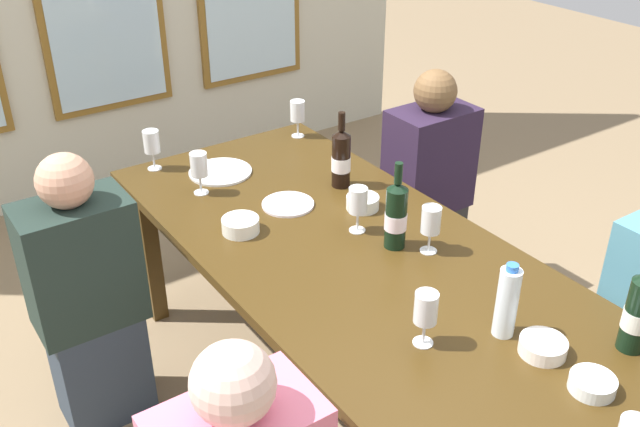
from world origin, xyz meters
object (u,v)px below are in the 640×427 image
object	(u,v)px
wine_bottle_2	(341,158)
seated_person_0	(88,302)
water_bottle	(507,302)
wine_glass_1	(298,112)
tasting_bowl_3	(363,202)
wine_glass_4	(152,143)
wine_bottle_1	(638,312)
wine_glass_2	(431,221)
white_plate_0	(220,172)
tasting_bowl_1	(592,384)
dining_table	(368,278)
seated_person_1	(427,191)
wine_bottle_0	(396,215)
white_plate_1	(288,204)
tasting_bowl_0	(543,347)
wine_glass_3	(358,202)
tasting_bowl_2	(241,225)
wine_glass_0	(199,165)
wine_glass_5	(426,310)

from	to	relation	value
wine_bottle_2	seated_person_0	bearing A→B (deg)	174.11
water_bottle	wine_glass_1	bearing A→B (deg)	79.28
seated_person_0	tasting_bowl_3	bearing A→B (deg)	-17.25
tasting_bowl_3	wine_glass_4	size ratio (longest dim) A/B	0.72
seated_person_0	wine_bottle_2	bearing A→B (deg)	-5.89
wine_glass_1	wine_bottle_1	bearing A→B (deg)	-91.42
wine_glass_1	wine_glass_2	bearing A→B (deg)	-98.90
white_plate_0	tasting_bowl_1	distance (m)	1.72
water_bottle	wine_glass_2	distance (m)	0.47
wine_glass_1	wine_glass_2	distance (m)	1.11
water_bottle	dining_table	bearing A→B (deg)	99.43
seated_person_1	wine_bottle_0	bearing A→B (deg)	-140.71
white_plate_0	tasting_bowl_3	xyz separation A→B (m)	(0.31, -0.58, 0.02)
wine_glass_4	seated_person_1	world-z (taller)	seated_person_1
white_plate_0	white_plate_1	world-z (taller)	same
wine_bottle_1	wine_glass_4	size ratio (longest dim) A/B	1.88
tasting_bowl_0	wine_glass_3	world-z (taller)	wine_glass_3
white_plate_0	water_bottle	bearing A→B (deg)	-82.47
wine_bottle_1	wine_glass_3	xyz separation A→B (m)	(-0.25, 0.96, -0.01)
wine_bottle_2	wine_glass_4	bearing A→B (deg)	134.40
wine_bottle_2	seated_person_0	world-z (taller)	seated_person_0
white_plate_0	wine_glass_3	bearing A→B (deg)	-74.99
tasting_bowl_3	white_plate_1	bearing A→B (deg)	140.95
tasting_bowl_2	wine_bottle_2	bearing A→B (deg)	10.19
water_bottle	wine_glass_0	distance (m)	1.34
wine_bottle_1	tasting_bowl_0	size ratio (longest dim) A/B	2.43
wine_bottle_1	tasting_bowl_1	world-z (taller)	wine_bottle_1
dining_table	wine_glass_2	bearing A→B (deg)	-18.41
wine_bottle_2	seated_person_1	world-z (taller)	seated_person_1
dining_table	water_bottle	xyz separation A→B (m)	(0.09, -0.53, 0.18)
white_plate_1	wine_glass_4	world-z (taller)	wine_glass_4
dining_table	white_plate_0	distance (m)	0.90
seated_person_0	tasting_bowl_2	bearing A→B (deg)	-20.67
wine_glass_4	white_plate_1	bearing A→B (deg)	-63.66
tasting_bowl_3	wine_glass_2	world-z (taller)	wine_glass_2
seated_person_1	wine_glass_1	bearing A→B (deg)	131.57
white_plate_1	wine_bottle_1	xyz separation A→B (m)	(0.35, -1.26, 0.12)
white_plate_1	wine_bottle_1	distance (m)	1.31
wine_glass_3	seated_person_1	bearing A→B (deg)	28.54
wine_glass_5	seated_person_1	world-z (taller)	seated_person_1
wine_glass_4	seated_person_0	world-z (taller)	seated_person_0
wine_bottle_2	water_bottle	xyz separation A→B (m)	(-0.16, -1.03, -0.01)
seated_person_1	tasting_bowl_0	bearing A→B (deg)	-119.21
wine_bottle_0	wine_bottle_2	distance (m)	0.50
wine_glass_3	tasting_bowl_2	bearing A→B (deg)	146.53
white_plate_1	wine_glass_3	bearing A→B (deg)	-70.77
tasting_bowl_0	wine_glass_5	xyz separation A→B (m)	(-0.25, 0.22, 0.09)
white_plate_0	water_bottle	distance (m)	1.43
wine_glass_4	dining_table	bearing A→B (deg)	-73.93
wine_glass_2	tasting_bowl_2	bearing A→B (deg)	134.30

